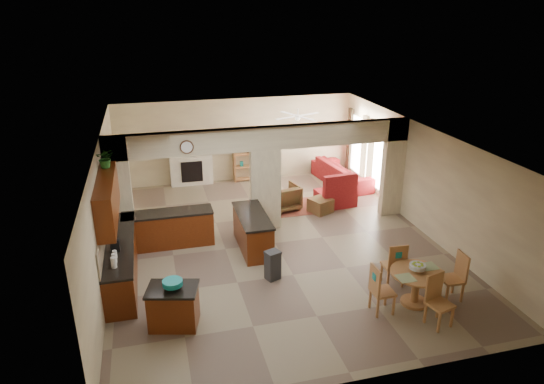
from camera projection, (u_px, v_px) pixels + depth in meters
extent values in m
plane|color=#7C6F56|center=(275.00, 243.00, 12.36)|extent=(10.00, 10.00, 0.00)
plane|color=white|center=(275.00, 136.00, 11.34)|extent=(10.00, 10.00, 0.00)
plane|color=beige|center=(237.00, 140.00, 16.36)|extent=(8.00, 0.00, 8.00)
plane|color=beige|center=(360.00, 308.00, 7.34)|extent=(8.00, 0.00, 8.00)
plane|color=beige|center=(104.00, 208.00, 10.91)|extent=(0.00, 10.00, 10.00)
plane|color=beige|center=(421.00, 178.00, 12.79)|extent=(0.00, 10.00, 10.00)
cube|color=beige|center=(119.00, 192.00, 11.89)|extent=(0.60, 0.25, 2.80)
cube|color=beige|center=(265.00, 189.00, 12.86)|extent=(0.80, 0.25, 2.20)
cube|color=beige|center=(393.00, 167.00, 13.62)|extent=(0.60, 0.25, 2.80)
cube|color=beige|center=(265.00, 138.00, 12.35)|extent=(8.00, 0.25, 0.60)
cube|color=#491908|center=(121.00, 262.00, 10.62)|extent=(0.60, 3.20, 0.86)
cube|color=black|center=(119.00, 243.00, 10.45)|extent=(0.62, 3.22, 0.05)
cube|color=tan|center=(104.00, 231.00, 10.27)|extent=(0.02, 3.20, 0.55)
cube|color=#491908|center=(169.00, 230.00, 12.11)|extent=(2.20, 0.60, 0.86)
cube|color=black|center=(167.00, 213.00, 11.94)|extent=(2.22, 0.62, 0.05)
cube|color=#491908|center=(107.00, 199.00, 10.05)|extent=(0.35, 2.40, 0.90)
cube|color=#491908|center=(253.00, 232.00, 11.97)|extent=(0.65, 1.80, 0.86)
cube|color=black|center=(252.00, 215.00, 11.81)|extent=(0.70, 1.85, 0.05)
cube|color=silver|center=(261.00, 248.00, 11.21)|extent=(0.58, 0.04, 0.70)
cylinder|color=#4B2A19|center=(187.00, 147.00, 11.77)|extent=(0.34, 0.03, 0.34)
cube|color=#974536|center=(296.00, 207.00, 14.53)|extent=(1.60, 1.30, 0.01)
cube|color=beige|center=(191.00, 169.00, 16.15)|extent=(1.40, 0.28, 1.10)
cube|color=black|center=(192.00, 172.00, 16.04)|extent=(0.70, 0.04, 0.70)
cube|color=beige|center=(190.00, 152.00, 15.91)|extent=(1.60, 0.35, 0.10)
cube|color=#A16337|center=(249.00, 155.00, 16.46)|extent=(1.00, 0.32, 1.80)
cube|color=white|center=(380.00, 160.00, 14.93)|extent=(0.02, 0.90, 1.90)
cube|color=white|center=(358.00, 145.00, 16.46)|extent=(0.02, 0.90, 1.90)
cube|color=white|center=(368.00, 157.00, 15.75)|extent=(0.02, 0.70, 2.10)
cube|color=#3B1817|center=(388.00, 166.00, 14.38)|extent=(0.10, 0.28, 2.30)
cube|color=#3B1817|center=(371.00, 155.00, 15.46)|extent=(0.10, 0.28, 2.30)
cube|color=#3B1817|center=(364.00, 150.00, 15.91)|extent=(0.10, 0.28, 2.30)
cube|color=#3B1817|center=(349.00, 141.00, 16.99)|extent=(0.10, 0.28, 2.30)
cylinder|color=white|center=(298.00, 116.00, 14.48)|extent=(1.00, 1.00, 0.10)
cube|color=#491908|center=(174.00, 308.00, 9.10)|extent=(1.01, 0.82, 0.76)
cube|color=black|center=(172.00, 289.00, 8.95)|extent=(1.07, 0.88, 0.05)
cylinder|color=#138386|center=(173.00, 285.00, 8.89)|extent=(0.37, 0.37, 0.18)
cube|color=#2B2B2D|center=(273.00, 266.00, 10.66)|extent=(0.36, 0.34, 0.62)
cylinder|color=#A16337|center=(417.00, 273.00, 9.63)|extent=(1.07, 1.07, 0.04)
cylinder|color=#A16337|center=(416.00, 288.00, 9.76)|extent=(0.16, 0.16, 0.69)
cylinder|color=#A16337|center=(414.00, 302.00, 9.88)|extent=(0.54, 0.54, 0.06)
cylinder|color=#8EB827|center=(417.00, 267.00, 9.63)|extent=(0.33, 0.33, 0.17)
imported|color=maroon|center=(342.00, 173.00, 16.30)|extent=(2.69, 1.34, 0.75)
cube|color=maroon|center=(335.00, 198.00, 14.67)|extent=(1.15, 0.98, 0.43)
imported|color=maroon|center=(284.00, 197.00, 14.28)|extent=(0.95, 0.97, 0.75)
cube|color=maroon|center=(320.00, 205.00, 14.13)|extent=(0.75, 0.75, 0.42)
imported|color=#194712|center=(105.00, 158.00, 10.48)|extent=(0.39, 0.34, 0.43)
cube|color=#A16337|center=(393.00, 266.00, 10.41)|extent=(0.44, 0.44, 0.05)
cube|color=#A16337|center=(396.00, 270.00, 10.68)|extent=(0.04, 0.04, 0.44)
cube|color=#A16337|center=(381.00, 272.00, 10.62)|extent=(0.04, 0.04, 0.44)
cube|color=#A16337|center=(403.00, 278.00, 10.37)|extent=(0.04, 0.04, 0.44)
cube|color=#A16337|center=(388.00, 280.00, 10.31)|extent=(0.04, 0.04, 0.44)
cube|color=#A16337|center=(398.00, 258.00, 10.13)|extent=(0.42, 0.06, 0.55)
cube|color=#138386|center=(399.00, 255.00, 10.08)|extent=(0.14, 0.02, 0.14)
cube|color=#A16337|center=(452.00, 279.00, 9.90)|extent=(0.44, 0.44, 0.05)
cube|color=#A16337|center=(438.00, 285.00, 10.10)|extent=(0.04, 0.04, 0.44)
cube|color=#A16337|center=(447.00, 294.00, 9.79)|extent=(0.04, 0.04, 0.44)
cube|color=#A16337|center=(453.00, 284.00, 10.17)|extent=(0.04, 0.04, 0.44)
cube|color=#A16337|center=(462.00, 293.00, 9.86)|extent=(0.04, 0.04, 0.44)
cube|color=#A16337|center=(462.00, 266.00, 9.82)|extent=(0.06, 0.42, 0.55)
cube|color=#138386|center=(464.00, 262.00, 9.80)|extent=(0.02, 0.14, 0.14)
cube|color=#A16337|center=(440.00, 305.00, 9.07)|extent=(0.51, 0.51, 0.05)
cube|color=#A16337|center=(439.00, 322.00, 8.93)|extent=(0.04, 0.04, 0.44)
cube|color=#A16337|center=(452.00, 317.00, 9.09)|extent=(0.04, 0.04, 0.44)
cube|color=#A16337|center=(425.00, 313.00, 9.21)|extent=(0.04, 0.04, 0.44)
cube|color=#A16337|center=(438.00, 308.00, 9.36)|extent=(0.04, 0.04, 0.44)
cube|color=#A16337|center=(434.00, 286.00, 9.11)|extent=(0.42, 0.15, 0.55)
cube|color=#138386|center=(434.00, 282.00, 9.10)|extent=(0.14, 0.05, 0.14)
cube|color=#A16337|center=(383.00, 292.00, 9.47)|extent=(0.42, 0.42, 0.05)
cube|color=#A16337|center=(394.00, 305.00, 9.44)|extent=(0.04, 0.04, 0.44)
cube|color=#A16337|center=(386.00, 296.00, 9.75)|extent=(0.04, 0.04, 0.44)
cube|color=#A16337|center=(378.00, 308.00, 9.36)|extent=(0.04, 0.04, 0.44)
cube|color=#A16337|center=(370.00, 298.00, 9.67)|extent=(0.04, 0.04, 0.44)
cube|color=#A16337|center=(375.00, 280.00, 9.32)|extent=(0.04, 0.42, 0.55)
cube|color=#138386|center=(374.00, 277.00, 9.28)|extent=(0.01, 0.14, 0.14)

